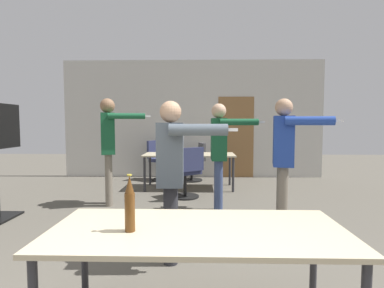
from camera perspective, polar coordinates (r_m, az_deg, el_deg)
name	(u,v)px	position (r m, az deg, el deg)	size (l,w,h in m)	color
back_wall	(194,120)	(7.69, 0.32, 4.68)	(6.59, 0.12, 2.97)	beige
conference_table_near	(198,238)	(1.95, 1.09, -17.51)	(1.83, 0.81, 0.73)	#C6B793
conference_table_far	(189,157)	(6.34, -0.53, -2.48)	(1.91, 0.79, 0.73)	#C6B793
person_right_polo	(172,166)	(2.99, -3.80, -4.18)	(0.76, 0.66, 1.60)	#28282D
person_near_casual	(109,140)	(5.21, -15.54, 0.77)	(0.89, 0.56, 1.80)	slate
person_far_watching	(220,146)	(4.64, 5.26, -0.47)	(0.76, 0.60, 1.68)	#3D4C75
person_center_tall	(284,150)	(4.12, 17.14, -1.17)	(0.75, 0.77, 1.71)	slate
office_chair_mid_tucked	(187,174)	(5.53, -0.91, -5.72)	(0.67, 0.68, 0.95)	black
office_chair_side_rolled	(160,161)	(7.31, -6.20, -3.31)	(0.68, 0.65, 0.96)	black
office_chair_far_right	(195,163)	(7.21, 0.50, -3.68)	(0.62, 0.57, 0.91)	black
beer_bottle	(130,205)	(1.87, -11.77, -11.23)	(0.06, 0.06, 0.35)	#563314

